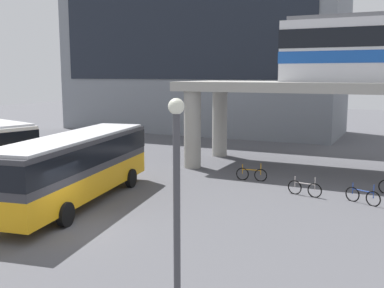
{
  "coord_description": "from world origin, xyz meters",
  "views": [
    {
      "loc": [
        11.5,
        -13.36,
        6.0
      ],
      "look_at": [
        0.86,
        8.94,
        2.2
      ],
      "focal_mm": 42.38,
      "sensor_mm": 36.0,
      "label": 1
    }
  ],
  "objects_px": {
    "bicycle_orange": "(252,174)",
    "bicycle_silver": "(305,189)",
    "station_building": "(201,34)",
    "bus_main": "(76,162)",
    "bicycle_blue": "(363,196)"
  },
  "relations": [
    {
      "from": "station_building",
      "to": "bicycle_silver",
      "type": "bearing_deg",
      "value": -54.66
    },
    {
      "from": "bicycle_orange",
      "to": "bicycle_silver",
      "type": "bearing_deg",
      "value": -30.12
    },
    {
      "from": "bus_main",
      "to": "bicycle_orange",
      "type": "xyz_separation_m",
      "value": [
        5.97,
        7.97,
        -1.63
      ]
    },
    {
      "from": "bicycle_orange",
      "to": "bicycle_silver",
      "type": "xyz_separation_m",
      "value": [
        3.42,
        -1.98,
        0.0
      ]
    },
    {
      "from": "bicycle_orange",
      "to": "bicycle_silver",
      "type": "distance_m",
      "value": 3.95
    },
    {
      "from": "bicycle_orange",
      "to": "bicycle_blue",
      "type": "height_order",
      "value": "same"
    },
    {
      "from": "bus_main",
      "to": "bicycle_blue",
      "type": "bearing_deg",
      "value": 25.22
    },
    {
      "from": "station_building",
      "to": "bus_main",
      "type": "relative_size",
      "value": 2.59
    },
    {
      "from": "station_building",
      "to": "bicycle_silver",
      "type": "height_order",
      "value": "station_building"
    },
    {
      "from": "bicycle_orange",
      "to": "station_building",
      "type": "bearing_deg",
      "value": 121.42
    },
    {
      "from": "bicycle_orange",
      "to": "bicycle_silver",
      "type": "height_order",
      "value": "same"
    },
    {
      "from": "station_building",
      "to": "bicycle_orange",
      "type": "xyz_separation_m",
      "value": [
        12.53,
        -20.51,
        -9.91
      ]
    },
    {
      "from": "bicycle_silver",
      "to": "station_building",
      "type": "bearing_deg",
      "value": 125.34
    },
    {
      "from": "bus_main",
      "to": "bicycle_orange",
      "type": "bearing_deg",
      "value": 53.2
    },
    {
      "from": "station_building",
      "to": "bicycle_blue",
      "type": "height_order",
      "value": "station_building"
    }
  ]
}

